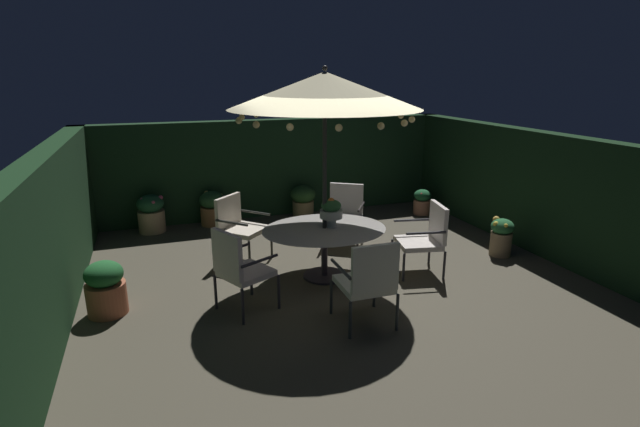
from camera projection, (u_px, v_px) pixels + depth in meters
name	position (u px, v px, depth m)	size (l,w,h in m)	color
ground_plane	(338.00, 281.00, 6.69)	(7.24, 7.39, 0.02)	#4B4537
hedge_backdrop_rear	(274.00, 167.00, 9.62)	(7.24, 0.30, 1.90)	#19351E
hedge_backdrop_left	(46.00, 245.00, 5.31)	(0.30, 7.39, 1.90)	#163219
hedge_backdrop_right	(546.00, 194.00, 7.52)	(0.30, 7.39, 1.90)	black
patio_dining_table	(324.00, 236.00, 6.65)	(1.73, 1.46, 0.73)	#312934
patio_umbrella	(325.00, 91.00, 6.11)	(2.50, 2.50, 2.86)	#2E2D2D
centerpiece_planter	(331.00, 210.00, 6.60)	(0.31, 0.31, 0.41)	silver
patio_chair_north	(238.00, 223.00, 7.29)	(0.87, 0.87, 0.99)	#2F302B
patio_chair_northeast	(239.00, 266.00, 5.66)	(0.76, 0.76, 1.05)	#2F2B32
patio_chair_east	(368.00, 279.00, 5.33)	(0.61, 0.64, 1.04)	#2F3233
patio_chair_southeast	(426.00, 235.00, 6.85)	(0.73, 0.74, 1.00)	#2C2B30
patio_chair_south	(345.00, 211.00, 8.03)	(0.84, 0.84, 0.99)	#322E2D
potted_plant_right_far	(151.00, 213.00, 8.65)	(0.47, 0.47, 0.69)	tan
potted_plant_left_near	(106.00, 288.00, 5.70)	(0.46, 0.46, 0.66)	#B15D3F
potted_plant_right_near	(212.00, 208.00, 9.06)	(0.47, 0.47, 0.65)	#A0683F
potted_plant_back_center	(422.00, 202.00, 9.76)	(0.35, 0.35, 0.51)	#A66C51
potted_plant_left_far	(501.00, 236.00, 7.54)	(0.35, 0.35, 0.61)	#876F50
potted_plant_back_right	(303.00, 200.00, 9.51)	(0.49, 0.49, 0.64)	olive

